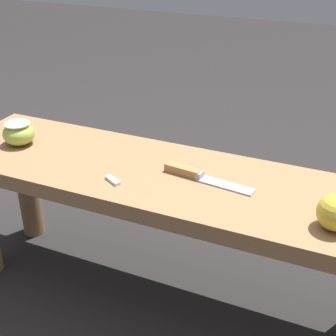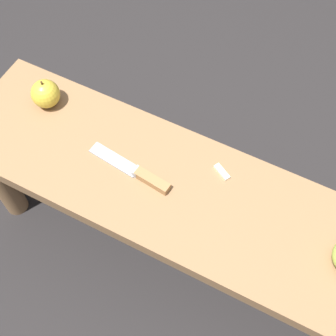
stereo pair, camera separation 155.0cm
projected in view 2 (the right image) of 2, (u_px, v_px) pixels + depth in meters
ground_plane at (174, 247)px, 1.43m from camera, size 8.00×8.00×0.00m
wooden_bench at (175, 203)px, 1.16m from camera, size 1.14×0.32×0.39m
knife at (141, 174)px, 1.10m from camera, size 0.22×0.05×0.02m
apple_whole at (45, 94)px, 1.18m from camera, size 0.07×0.07×0.08m
apple_slice_near_knife at (222, 172)px, 1.11m from camera, size 0.05×0.03×0.01m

